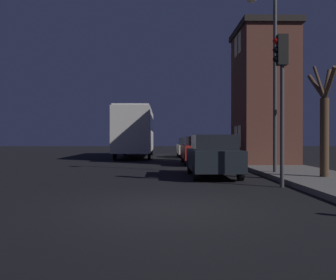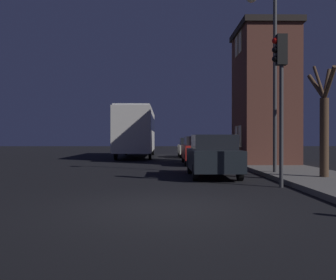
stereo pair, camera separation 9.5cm
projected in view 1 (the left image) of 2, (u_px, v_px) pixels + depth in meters
The scene contains 9 objects.
ground_plane at pixel (166, 207), 7.83m from camera, with size 120.00×120.00×0.00m, color black.
brick_building at pixel (263, 95), 19.88m from camera, with size 2.96×4.20×7.18m.
streetlamp at pixel (265, 46), 14.27m from camera, with size 1.20×0.45×6.92m.
traffic_light at pixel (281, 78), 11.03m from camera, with size 0.43×0.24×4.51m.
bare_tree at pixel (324, 121), 12.60m from camera, with size 0.85×1.79×3.82m.
bus at pixel (136, 129), 28.57m from camera, with size 2.50×10.61×3.66m.
car_near_lane at pixel (213, 155), 14.04m from camera, with size 1.71×4.07×1.58m.
car_mid_lane at pixel (198, 150), 20.95m from camera, with size 1.78×4.69×1.55m.
car_far_lane at pixel (189, 147), 28.41m from camera, with size 1.79×4.13×1.48m.
Camera 1 is at (-0.10, -7.82, 1.45)m, focal length 40.00 mm.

